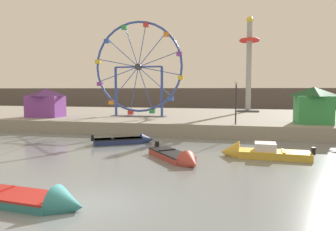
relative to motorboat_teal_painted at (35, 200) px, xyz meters
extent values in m
plane|color=slate|center=(1.84, 0.59, -0.20)|extent=(240.00, 240.00, 0.00)
cube|color=gray|center=(1.84, 28.50, 0.37)|extent=(110.00, 23.40, 1.14)
cube|color=#564C47|center=(1.84, 53.91, 2.00)|extent=(140.00, 3.00, 4.40)
cube|color=teal|center=(-1.07, 0.10, -0.02)|extent=(4.04, 1.78, 0.36)
cube|color=#B2231E|center=(-1.07, 0.10, 0.12)|extent=(4.01, 1.79, 0.08)
cone|color=teal|center=(1.40, -0.14, -0.02)|extent=(1.20, 1.43, 1.33)
cube|color=#B2231E|center=(-1.56, 0.15, 0.19)|extent=(0.28, 1.20, 0.06)
cube|color=navy|center=(-1.99, 12.60, 0.02)|extent=(3.64, 2.77, 0.43)
cube|color=black|center=(-1.99, 12.60, 0.20)|extent=(3.62, 2.77, 0.08)
cone|color=navy|center=(-0.04, 13.77, 0.02)|extent=(1.38, 1.39, 1.03)
cube|color=black|center=(-3.62, 11.63, 0.35)|extent=(0.29, 0.31, 0.44)
cube|color=black|center=(-2.38, 12.37, 0.27)|extent=(0.61, 0.87, 0.06)
cube|color=#B24238|center=(2.95, 8.68, 0.00)|extent=(3.39, 3.75, 0.39)
cube|color=black|center=(2.95, 8.68, 0.16)|extent=(3.38, 3.73, 0.08)
cone|color=#B24238|center=(4.47, 6.82, 0.00)|extent=(1.59, 1.57, 1.20)
cube|color=black|center=(1.68, 10.23, 0.31)|extent=(0.31, 0.31, 0.44)
cube|color=black|center=(2.64, 9.05, 0.23)|extent=(0.93, 0.80, 0.06)
cube|color=gold|center=(8.98, 10.12, 0.02)|extent=(4.18, 1.72, 0.42)
cube|color=gold|center=(8.98, 10.12, 0.19)|extent=(4.14, 1.74, 0.08)
cone|color=gold|center=(6.38, 10.23, 0.02)|extent=(1.19, 1.53, 1.48)
cube|color=black|center=(11.14, 10.04, 0.34)|extent=(0.21, 0.25, 0.44)
cube|color=silver|center=(8.47, 10.15, 0.47)|extent=(1.28, 1.30, 0.48)
cube|color=gold|center=(9.49, 10.10, 0.26)|extent=(0.21, 1.33, 0.06)
torus|color=#334CA8|center=(-4.06, 23.71, 6.38)|extent=(9.92, 0.24, 9.92)
cylinder|color=#38383D|center=(-4.06, 23.71, 6.38)|extent=(0.70, 0.50, 0.70)
cylinder|color=#334CA8|center=(-4.52, 23.71, 4.01)|extent=(1.01, 0.08, 4.76)
cube|color=red|center=(-4.99, 23.71, 1.35)|extent=(0.56, 0.48, 0.44)
cylinder|color=#334CA8|center=(-3.27, 23.71, 4.09)|extent=(1.64, 0.08, 4.60)
cube|color=#33934C|center=(-2.49, 23.71, 1.52)|extent=(0.56, 0.48, 0.44)
cylinder|color=#334CA8|center=(-2.23, 23.71, 4.79)|extent=(3.70, 0.08, 3.24)
cube|color=#3356B7|center=(-0.41, 23.71, 2.92)|extent=(0.56, 0.48, 0.44)
cylinder|color=#334CA8|center=(-1.68, 23.71, 5.91)|extent=(4.76, 0.08, 1.01)
cube|color=yellow|center=(0.69, 23.71, 5.17)|extent=(0.56, 0.48, 0.44)
cylinder|color=#334CA8|center=(-1.77, 23.71, 7.16)|extent=(4.60, 0.08, 1.64)
cube|color=purple|center=(0.52, 23.71, 7.67)|extent=(0.56, 0.48, 0.44)
cylinder|color=#334CA8|center=(-2.47, 23.71, 8.20)|extent=(3.24, 0.08, 3.70)
cube|color=orange|center=(-0.88, 23.71, 9.75)|extent=(0.56, 0.48, 0.44)
cylinder|color=#334CA8|center=(-3.59, 23.71, 8.75)|extent=(1.01, 0.08, 4.76)
cube|color=red|center=(-3.12, 23.71, 10.85)|extent=(0.56, 0.48, 0.44)
cylinder|color=#334CA8|center=(-4.84, 23.71, 8.67)|extent=(1.64, 0.08, 4.60)
cube|color=#33934C|center=(-5.62, 23.71, 10.68)|extent=(0.56, 0.48, 0.44)
cylinder|color=#334CA8|center=(-5.88, 23.71, 7.97)|extent=(3.70, 0.08, 3.24)
cube|color=#3356B7|center=(-7.70, 23.71, 9.28)|extent=(0.56, 0.48, 0.44)
cylinder|color=#334CA8|center=(-6.43, 23.71, 6.85)|extent=(4.76, 0.08, 1.01)
cube|color=yellow|center=(-8.80, 23.71, 7.03)|extent=(0.56, 0.48, 0.44)
cylinder|color=#334CA8|center=(-6.34, 23.71, 5.60)|extent=(4.60, 0.08, 1.64)
cube|color=purple|center=(-8.63, 23.71, 4.53)|extent=(0.56, 0.48, 0.44)
cylinder|color=#334CA8|center=(-5.65, 23.71, 4.56)|extent=(3.24, 0.08, 3.70)
cube|color=orange|center=(-7.24, 23.71, 2.46)|extent=(0.56, 0.48, 0.44)
cylinder|color=#334CA8|center=(-6.72, 23.71, 3.66)|extent=(0.28, 0.28, 5.44)
cylinder|color=#334CA8|center=(-1.40, 23.71, 3.66)|extent=(0.28, 0.28, 5.44)
cylinder|color=#334CA8|center=(-4.06, 23.71, 6.38)|extent=(5.32, 0.18, 0.18)
cube|color=#4C4C51|center=(-4.06, 23.71, 0.98)|extent=(6.12, 1.20, 0.08)
cylinder|color=#999EA3|center=(7.89, 34.41, 6.87)|extent=(0.70, 0.70, 11.86)
torus|color=red|center=(7.89, 34.41, 10.43)|extent=(2.64, 2.64, 0.44)
sphere|color=yellow|center=(7.89, 34.41, 13.10)|extent=(0.90, 0.90, 0.90)
cube|color=#4C4C51|center=(7.89, 34.41, 1.06)|extent=(2.80, 2.80, 0.24)
cube|color=#33934C|center=(13.12, 20.13, 2.15)|extent=(2.91, 2.69, 2.41)
pyramid|color=#1C512A|center=(13.12, 20.13, 3.74)|extent=(3.20, 2.96, 0.80)
cube|color=purple|center=(-13.68, 20.78, 2.08)|extent=(3.66, 2.73, 2.27)
pyramid|color=#462156|center=(-13.68, 20.78, 3.60)|extent=(4.03, 3.00, 0.80)
cylinder|color=#2D2D33|center=(6.56, 17.82, 2.64)|extent=(0.12, 0.12, 3.40)
sphere|color=#F2EACC|center=(6.56, 17.82, 4.49)|extent=(0.32, 0.32, 0.32)
camera|label=1|loc=(7.01, -9.48, 3.89)|focal=33.76mm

